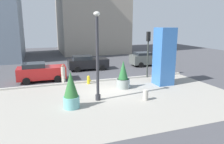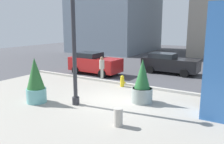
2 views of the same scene
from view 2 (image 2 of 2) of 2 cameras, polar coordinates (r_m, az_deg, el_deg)
The scene contains 12 objects.
ground_plane at distance 16.10m, azimuth 7.42°, elevation -2.92°, with size 60.00×60.00×0.00m, color #47474C.
plaza_pavement at distance 11.13m, azimuth -5.48°, elevation -9.57°, with size 18.00×10.00×0.02m, color #9E998E.
curb_strip at distance 15.30m, azimuth 6.08°, elevation -3.34°, with size 18.00×0.24×0.16m, color #B7B2A8.
lamp_post at distance 11.52m, azimuth -9.20°, elevation 5.93°, with size 0.44×0.44×5.96m.
art_pillar_blue at distance 10.84m, azimuth 25.67°, elevation 2.14°, with size 1.42×1.42×4.88m, color #3870BC.
potted_plant_near_left at distance 12.13m, azimuth 7.35°, elevation -2.94°, with size 1.08×1.08×2.29m.
potted_plant_by_pillar at distance 12.63m, azimuth -18.08°, elevation -2.25°, with size 1.01×1.01×2.36m.
fire_hydrant at distance 15.22m, azimuth 2.52°, elevation -2.24°, with size 0.36×0.26×0.75m.
concrete_bollard at distance 9.49m, azimuth 1.51°, elevation -10.93°, with size 0.36×0.36×0.75m, color #B2ADA3.
car_intersection at distance 19.12m, azimuth -4.30°, elevation 2.13°, with size 4.30×2.12×1.72m.
car_curb_west at distance 19.85m, azimuth 13.77°, elevation 2.07°, with size 4.55×2.07×1.64m.
pedestrian_by_curb at distance 16.77m, azimuth -2.47°, elevation 1.16°, with size 0.50×0.50×1.74m.
Camera 2 is at (6.27, -10.27, 4.01)m, focal length 37.62 mm.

